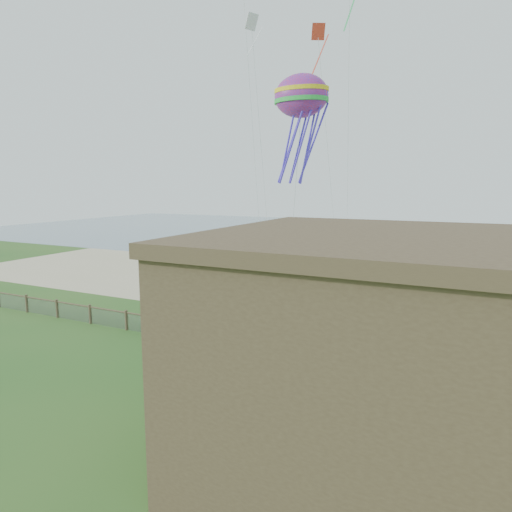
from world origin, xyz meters
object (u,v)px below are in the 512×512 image
object	(u,v)px
motel	(469,374)
picnic_table	(309,364)
octopus_kite	(301,127)
chainlink_fence	(210,335)

from	to	relation	value
motel	picnic_table	world-z (taller)	motel
motel	octopus_kite	xyz separation A→B (m)	(-10.51, 14.06, 8.92)
chainlink_fence	octopus_kite	bearing A→B (deg)	70.56
motel	picnic_table	size ratio (longest dim) A/B	8.24
octopus_kite	chainlink_fence	bearing A→B (deg)	-84.55
motel	picnic_table	xyz separation A→B (m)	(-6.86, 6.00, -3.12)
chainlink_fence	octopus_kite	size ratio (longest dim) A/B	5.01
motel	octopus_kite	size ratio (longest dim) A/B	2.08
picnic_table	chainlink_fence	bearing A→B (deg)	166.00
chainlink_fence	picnic_table	bearing A→B (deg)	-9.24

